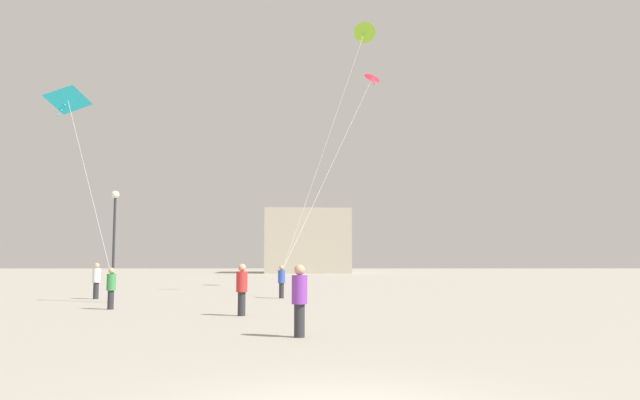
# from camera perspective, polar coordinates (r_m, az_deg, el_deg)

# --- Properties ---
(person_in_white) EXTENTS (0.39, 0.39, 1.80)m
(person_in_white) POSITION_cam_1_polar(r_m,az_deg,el_deg) (33.49, -19.68, -6.80)
(person_in_white) COLOR #2D2D33
(person_in_white) RESTS_ON ground_plane
(person_in_green) EXTENTS (0.35, 0.35, 1.63)m
(person_in_green) POSITION_cam_1_polar(r_m,az_deg,el_deg) (26.18, -18.47, -7.48)
(person_in_green) COLOR #2D2D33
(person_in_green) RESTS_ON ground_plane
(person_in_blue) EXTENTS (0.36, 0.36, 1.67)m
(person_in_blue) POSITION_cam_1_polar(r_m,az_deg,el_deg) (32.25, -3.52, -7.29)
(person_in_blue) COLOR #2D2D33
(person_in_blue) RESTS_ON ground_plane
(person_in_purple) EXTENTS (0.39, 0.39, 1.81)m
(person_in_purple) POSITION_cam_1_polar(r_m,az_deg,el_deg) (15.88, -1.88, -8.84)
(person_in_purple) COLOR #2D2D33
(person_in_purple) RESTS_ON ground_plane
(person_in_red) EXTENTS (0.39, 0.39, 1.80)m
(person_in_red) POSITION_cam_1_polar(r_m,az_deg,el_deg) (22.15, -7.13, -7.88)
(person_in_red) COLOR #2D2D33
(person_in_red) RESTS_ON ground_plane
(kite_crimson_diamond) EXTENTS (6.73, 12.43, 14.25)m
(kite_crimson_diamond) POSITION_cam_1_polar(r_m,az_deg,el_deg) (45.91, 4.75, 10.93)
(kite_crimson_diamond) COLOR red
(kite_lime_diamond) EXTENTS (5.41, 4.80, 14.90)m
(kite_lime_diamond) POSITION_cam_1_polar(r_m,az_deg,el_deg) (39.08, 4.03, 14.87)
(kite_lime_diamond) COLOR #8CD12D
(kite_cyan_delta) EXTENTS (3.26, 1.97, 7.81)m
(kite_cyan_delta) POSITION_cam_1_polar(r_m,az_deg,el_deg) (28.88, -21.96, 8.27)
(kite_cyan_delta) COLOR #1EB2C6
(building_left_hall) EXTENTS (14.07, 15.52, 9.92)m
(building_left_hall) POSITION_cam_1_polar(r_m,az_deg,el_deg) (101.46, -1.32, -3.82)
(building_left_hall) COLOR #B2A893
(building_left_hall) RESTS_ON ground_plane
(lamppost_east) EXTENTS (0.36, 0.36, 5.15)m
(lamppost_east) POSITION_cam_1_polar(r_m,az_deg,el_deg) (30.53, -18.21, -2.39)
(lamppost_east) COLOR #2D2D30
(lamppost_east) RESTS_ON ground_plane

